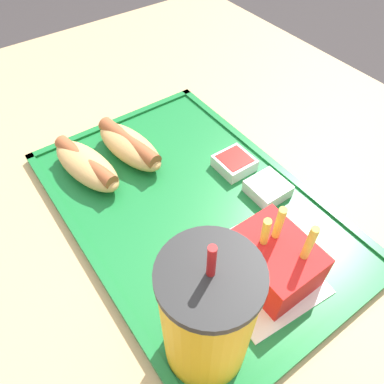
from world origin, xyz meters
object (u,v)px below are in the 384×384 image
object	(u,v)px
hot_dog_far	(86,165)
fries_carton	(271,261)
sauce_cup_mayo	(268,188)
sauce_cup_ketchup	(235,163)
soda_cup	(207,316)
hot_dog_near	(129,146)

from	to	relation	value
hot_dog_far	fries_carton	xyz separation A→B (m)	(-0.28, -0.10, 0.01)
sauce_cup_mayo	sauce_cup_ketchup	bearing A→B (deg)	4.78
soda_cup	sauce_cup_ketchup	distance (m)	0.28
soda_cup	sauce_cup_mayo	distance (m)	0.25
soda_cup	hot_dog_near	bearing A→B (deg)	-15.03
hot_dog_far	fries_carton	distance (m)	0.30
fries_carton	soda_cup	bearing A→B (deg)	102.51
sauce_cup_mayo	soda_cup	bearing A→B (deg)	120.92
soda_cup	hot_dog_far	xyz separation A→B (m)	(0.31, -0.01, -0.06)
hot_dog_far	sauce_cup_mayo	distance (m)	0.27
hot_dog_far	hot_dog_near	xyz separation A→B (m)	(-0.00, -0.07, 0.00)
fries_carton	sauce_cup_ketchup	world-z (taller)	fries_carton
soda_cup	fries_carton	size ratio (longest dim) A/B	1.73
fries_carton	hot_dog_far	bearing A→B (deg)	20.32
hot_dog_near	fries_carton	world-z (taller)	fries_carton
hot_dog_far	sauce_cup_mayo	size ratio (longest dim) A/B	2.76
hot_dog_near	sauce_cup_mayo	distance (m)	0.22
hot_dog_near	sauce_cup_mayo	size ratio (longest dim) A/B	2.74
fries_carton	sauce_cup_mayo	world-z (taller)	fries_carton
soda_cup	hot_dog_near	distance (m)	0.32
hot_dog_near	fries_carton	distance (m)	0.28
hot_dog_near	sauce_cup_mayo	xyz separation A→B (m)	(-0.18, -0.12, -0.01)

